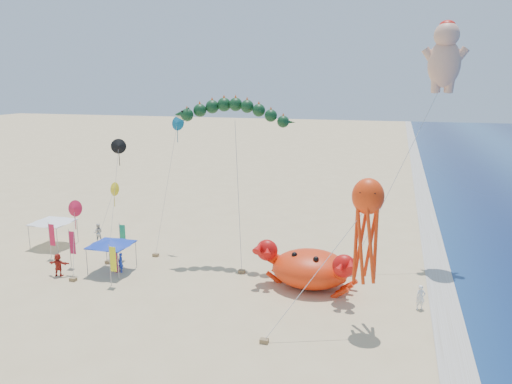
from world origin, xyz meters
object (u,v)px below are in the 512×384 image
Objects in this scene: crab_inflatable at (310,268)px; canopy_blue at (111,242)px; canopy_white at (53,220)px; cherub_kite at (445,55)px; octopus_kite at (366,222)px; dragon_kite at (233,115)px.

crab_inflatable is 15.74m from canopy_blue.
crab_inflatable is 2.20× the size of canopy_white.
crab_inflatable reaches higher than canopy_blue.
crab_inflatable is 0.40× the size of cherub_kite.
canopy_blue is at bearing 169.91° from octopus_kite.
cherub_kite reaches higher than octopus_kite.
canopy_blue is at bearing -26.02° from canopy_white.
octopus_kite is at bearing -49.58° from crab_inflatable.
crab_inflatable is 0.83× the size of octopus_kite.
canopy_white is at bearing 153.98° from canopy_blue.
dragon_kite is 1.42× the size of octopus_kite.
canopy_white is at bearing -175.33° from dragon_kite.
cherub_kite is 17.95m from octopus_kite.
crab_inflatable is 24.48m from canopy_white.
dragon_kite is (-7.27, 4.32, 10.65)m from crab_inflatable.
canopy_white is (-17.02, -1.39, -9.69)m from dragon_kite.
dragon_kite is at bearing -163.30° from cherub_kite.
cherub_kite is 2.10× the size of octopus_kite.
cherub_kite is 5.96× the size of canopy_blue.
canopy_white is at bearing 173.12° from crab_inflatable.
canopy_blue is (-24.48, -10.43, -14.42)m from cherub_kite.
cherub_kite reaches higher than crab_inflatable.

